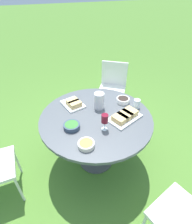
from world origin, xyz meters
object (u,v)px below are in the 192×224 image
at_px(water_pitcher, 99,101).
at_px(wine_glass, 105,119).
at_px(chair_far_back, 113,85).
at_px(dining_table, 96,123).

xyz_separation_m(water_pitcher, wine_glass, (0.09, 0.36, 0.03)).
bearing_deg(wine_glass, water_pitcher, -104.49).
bearing_deg(chair_far_back, dining_table, 53.94).
relative_size(chair_far_back, water_pitcher, 4.49).
bearing_deg(dining_table, wine_glass, 90.37).
relative_size(chair_far_back, wine_glass, 4.84).
relative_size(dining_table, wine_glass, 6.81).
bearing_deg(chair_far_back, water_pitcher, 53.78).
height_order(water_pitcher, wine_glass, water_pitcher).
xyz_separation_m(chair_far_back, wine_glass, (0.71, 1.21, 0.37)).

